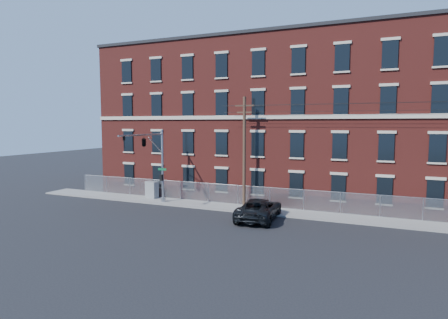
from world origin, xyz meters
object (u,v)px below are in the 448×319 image
traffic_signal_mast (148,149)px  utility_cabinet (152,190)px  utility_pole_near (244,150)px  pickup_truck (259,209)px

traffic_signal_mast → utility_cabinet: size_ratio=4.17×
traffic_signal_mast → utility_pole_near: bearing=23.1°
utility_pole_near → utility_cabinet: utility_pole_near is taller
pickup_truck → utility_cabinet: utility_cabinet is taller
traffic_signal_mast → utility_pole_near: 8.70m
traffic_signal_mast → utility_pole_near: (8.00, 3.42, -0.05)m
utility_pole_near → pickup_truck: 6.24m
traffic_signal_mast → utility_cabinet: traffic_signal_mast is taller
traffic_signal_mast → utility_pole_near: utility_pole_near is taller
utility_pole_near → traffic_signal_mast: bearing=-156.9°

